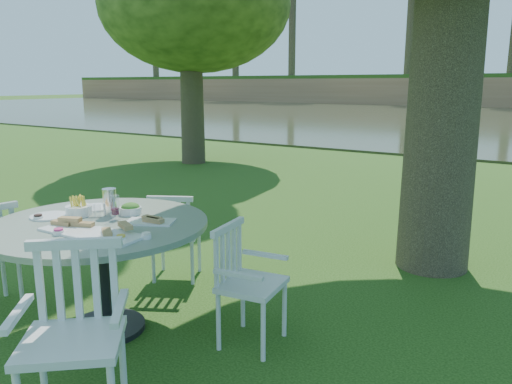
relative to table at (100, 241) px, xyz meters
The scene contains 6 objects.
ground 1.38m from the table, 68.21° to the left, with size 140.00×140.00×0.00m, color #16380B.
table is the anchor object (origin of this frame).
chair_ne 1.03m from the table, 25.14° to the left, with size 0.45×0.47×0.83m.
chair_nw 1.03m from the table, 102.71° to the left, with size 0.54×0.53×0.81m.
chair_se 1.00m from the table, 47.13° to the right, with size 0.67×0.67×0.97m.
tableware 0.18m from the table, 144.35° to the left, with size 1.13×0.75×0.20m.
Camera 1 is at (2.33, -3.31, 1.77)m, focal length 35.00 mm.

